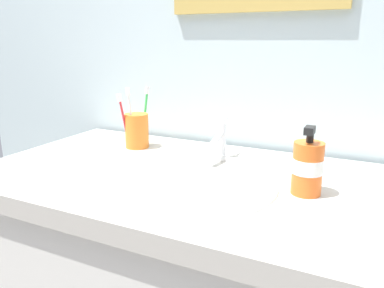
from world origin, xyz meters
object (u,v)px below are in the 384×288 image
Objects in this scene: faucet at (220,140)px; toothbrush_red at (123,117)px; toothbrush_green at (145,112)px; soap_dispenser at (307,167)px; toothbrush_cup at (137,131)px; toothbrush_white at (131,114)px.

faucet is 0.32m from toothbrush_red.
toothbrush_green is (-0.28, 0.04, 0.05)m from faucet.
toothbrush_green is 1.18× the size of soap_dispenser.
toothbrush_cup is 0.07m from toothbrush_green.
faucet is at bearing -8.72° from toothbrush_green.
toothbrush_white is (-0.29, -0.02, 0.06)m from faucet.
toothbrush_white is 1.02× the size of toothbrush_green.
faucet is 0.77× the size of toothbrush_white.
toothbrush_white is 1.21× the size of soap_dispenser.
toothbrush_white reaches higher than soap_dispenser.
soap_dispenser is (0.59, -0.13, -0.04)m from toothbrush_red.
toothbrush_white is at bearing -104.65° from toothbrush_cup.
toothbrush_green reaches higher than toothbrush_cup.
toothbrush_red is at bearing 167.88° from soap_dispenser.
toothbrush_green is 1.08× the size of toothbrush_red.
faucet is at bearing -0.44° from toothbrush_cup.
toothbrush_red reaches higher than faucet.
faucet is 0.31m from soap_dispenser.
toothbrush_white is at bearing -176.25° from faucet.
toothbrush_green reaches higher than soap_dispenser.
toothbrush_red is (-0.03, -0.07, -0.01)m from toothbrush_green.
toothbrush_white reaches higher than toothbrush_cup.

